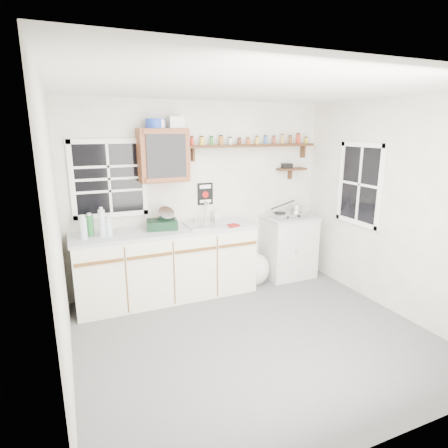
% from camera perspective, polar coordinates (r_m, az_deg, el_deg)
% --- Properties ---
extents(room, '(3.64, 3.24, 2.54)m').
position_cam_1_polar(room, '(3.70, 5.03, 0.30)').
color(room, '#59595C').
rests_on(room, ground).
extents(main_cabinet, '(2.31, 0.63, 0.92)m').
position_cam_1_polar(main_cabinet, '(4.89, -8.59, -5.97)').
color(main_cabinet, beige).
rests_on(main_cabinet, floor).
extents(right_cabinet, '(0.73, 0.57, 0.91)m').
position_cam_1_polar(right_cabinet, '(5.62, 9.74, -3.36)').
color(right_cabinet, beige).
rests_on(right_cabinet, floor).
extents(sink, '(0.52, 0.44, 0.29)m').
position_cam_1_polar(sink, '(4.91, -2.75, 0.00)').
color(sink, '#B2B2B7').
rests_on(sink, main_cabinet).
extents(upper_cabinet, '(0.60, 0.32, 0.65)m').
position_cam_1_polar(upper_cabinet, '(4.75, -9.24, 10.30)').
color(upper_cabinet, brown).
rests_on(upper_cabinet, wall_back).
extents(upper_cabinet_clutter, '(0.46, 0.24, 0.14)m').
position_cam_1_polar(upper_cabinet_clutter, '(4.74, -9.32, 14.94)').
color(upper_cabinet_clutter, '#1936A8').
rests_on(upper_cabinet_clutter, upper_cabinet).
extents(spice_shelf, '(1.91, 0.18, 0.35)m').
position_cam_1_polar(spice_shelf, '(5.27, 4.34, 11.97)').
color(spice_shelf, black).
rests_on(spice_shelf, wall_back).
extents(secondary_shelf, '(0.45, 0.16, 0.24)m').
position_cam_1_polar(secondary_shelf, '(5.62, 10.04, 8.31)').
color(secondary_shelf, black).
rests_on(secondary_shelf, wall_back).
extents(warning_sign, '(0.22, 0.02, 0.30)m').
position_cam_1_polar(warning_sign, '(5.13, -2.87, 4.61)').
color(warning_sign, black).
rests_on(warning_sign, wall_back).
extents(window_back, '(0.93, 0.03, 0.98)m').
position_cam_1_polar(window_back, '(4.80, -17.11, 6.60)').
color(window_back, black).
rests_on(window_back, wall_back).
extents(window_right, '(0.03, 0.78, 1.08)m').
position_cam_1_polar(window_right, '(5.14, 19.99, 5.70)').
color(window_right, black).
rests_on(window_right, wall_back).
extents(water_bottles, '(0.36, 0.19, 0.35)m').
position_cam_1_polar(water_bottles, '(4.58, -18.94, -0.21)').
color(water_bottles, silver).
rests_on(water_bottles, main_cabinet).
extents(dish_rack, '(0.42, 0.34, 0.28)m').
position_cam_1_polar(dish_rack, '(4.76, -9.26, 0.35)').
color(dish_rack, black).
rests_on(dish_rack, main_cabinet).
extents(soap_bottle, '(0.09, 0.09, 0.17)m').
position_cam_1_polar(soap_bottle, '(5.14, -1.25, 1.53)').
color(soap_bottle, silver).
rests_on(soap_bottle, main_cabinet).
extents(rag, '(0.18, 0.16, 0.02)m').
position_cam_1_polar(rag, '(4.83, 1.35, -0.22)').
color(rag, maroon).
rests_on(rag, main_cabinet).
extents(hotplate, '(0.54, 0.31, 0.08)m').
position_cam_1_polar(hotplate, '(5.46, 9.71, 1.43)').
color(hotplate, '#B2B2B7').
rests_on(hotplate, right_cabinet).
extents(saucepan, '(0.38, 0.31, 0.18)m').
position_cam_1_polar(saucepan, '(5.51, 10.84, 2.43)').
color(saucepan, '#B2B2B7').
rests_on(saucepan, hotplate).
extents(trash_bag, '(0.44, 0.40, 0.50)m').
position_cam_1_polar(trash_bag, '(5.36, 4.56, -6.83)').
color(trash_bag, silver).
rests_on(trash_bag, floor).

